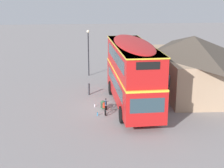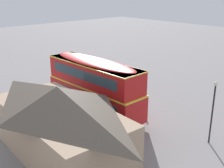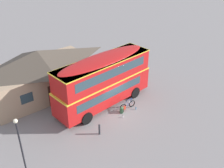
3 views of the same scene
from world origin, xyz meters
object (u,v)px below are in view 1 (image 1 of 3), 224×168
Objects in this scene: kerb_bollard at (89,89)px; water_bottle_blue_sports at (98,114)px; double_decker_bus at (132,71)px; street_lamp at (88,48)px; backpack_on_ground at (103,104)px; touring_bicycle at (105,107)px; water_bottle_clear_plastic at (95,105)px.

water_bottle_blue_sports is at bearing 5.45° from kerb_bollard.
double_decker_bus is 2.16× the size of street_lamp.
street_lamp is (-10.81, -0.29, 2.67)m from water_bottle_blue_sports.
touring_bicycle is at bearing 7.84° from backpack_on_ground.
street_lamp is at bearing -162.58° from double_decker_bus.
backpack_on_ground is 3.45m from kerb_bollard.
water_bottle_clear_plastic is (-0.12, -2.70, -2.53)m from double_decker_bus.
double_decker_bus reaches higher than street_lamp.
backpack_on_ground is 0.73m from water_bottle_clear_plastic.
double_decker_bus is 3.22m from touring_bicycle.
water_bottle_clear_plastic is at bearing -124.80° from backpack_on_ground.
water_bottle_blue_sports is 11.14m from street_lamp.
double_decker_bus is 3.17m from backpack_on_ground.
water_bottle_blue_sports is at bearing 1.52° from street_lamp.
kerb_bollard is (-4.10, -1.03, 0.13)m from touring_bicycle.
touring_bicycle reaches higher than water_bottle_clear_plastic.
backpack_on_ground is 2.50× the size of water_bottle_clear_plastic.
double_decker_bus is at bearing 45.10° from kerb_bollard.
water_bottle_blue_sports is (1.33, -0.48, -0.19)m from backpack_on_ground.
water_bottle_blue_sports is at bearing 3.47° from water_bottle_clear_plastic.
street_lamp is 4.64× the size of kerb_bollard.
kerb_bollard is (-4.65, -0.44, 0.38)m from water_bottle_blue_sports.
street_lamp reaches higher than water_bottle_blue_sports.
double_decker_bus is at bearing 117.93° from touring_bicycle.
double_decker_bus reaches higher than kerb_bollard.
double_decker_bus reaches higher than touring_bicycle.
water_bottle_clear_plastic is 9.46m from street_lamp.
water_bottle_clear_plastic is (-0.40, -0.58, -0.19)m from backpack_on_ground.
touring_bicycle is 2.92× the size of backpack_on_ground.
water_bottle_blue_sports is (1.62, -2.60, -2.53)m from double_decker_bus.
kerb_bollard is (-3.32, -0.92, 0.20)m from backpack_on_ground.
water_bottle_blue_sports is at bearing -58.04° from double_decker_bus.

